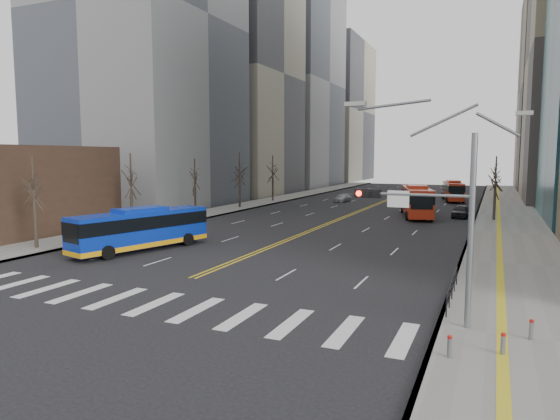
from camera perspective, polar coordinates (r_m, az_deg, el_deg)
name	(u,v)px	position (r m, az deg, el deg)	size (l,w,h in m)	color
ground	(135,301)	(25.90, -16.21, -9.96)	(220.00, 220.00, 0.00)	black
sidewalk_right	(508,216)	(64.47, 24.58, -0.63)	(7.00, 130.00, 0.15)	gray
sidewalk_left	(250,205)	(72.20, -3.48, 0.60)	(5.00, 130.00, 0.15)	gray
crosswalk	(135,301)	(25.90, -16.21, -9.95)	(26.70, 4.00, 0.01)	silver
centerline	(378,204)	(76.12, 11.16, 0.73)	(0.55, 100.00, 0.01)	gold
office_towers	(399,56)	(90.59, 13.48, 16.73)	(83.00, 134.00, 58.00)	gray
signal_mast	(434,211)	(21.31, 17.21, -0.12)	(5.37, 0.37, 9.39)	gray
pedestrian_railing	(452,286)	(25.90, 19.09, -8.17)	(0.06, 6.06, 1.02)	black
bollards	(496,339)	(20.01, 23.44, -13.42)	(2.87, 3.17, 0.78)	gray
street_trees	(280,175)	(58.47, 0.02, 4.01)	(35.20, 47.20, 7.60)	#2D241C
blue_bus	(141,228)	(38.93, -15.61, -2.00)	(5.28, 11.32, 3.25)	#0C2DB5
red_bus_near	(416,199)	(60.69, 15.33, 1.21)	(5.42, 12.08, 3.72)	#AA2812
red_bus_far	(453,190)	(83.33, 19.18, 2.22)	(4.13, 10.52, 3.28)	#AA2812
car_white	(158,225)	(47.52, -13.74, -1.68)	(1.55, 4.45, 1.47)	silver
car_dark_mid	(461,211)	(61.44, 20.00, -0.12)	(1.75, 4.36, 1.48)	black
car_silver	(343,198)	(78.19, 7.17, 1.39)	(1.74, 4.28, 1.24)	#A9AAAF
car_dark_far	(448,193)	(91.78, 18.64, 1.85)	(2.22, 4.82, 1.34)	black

